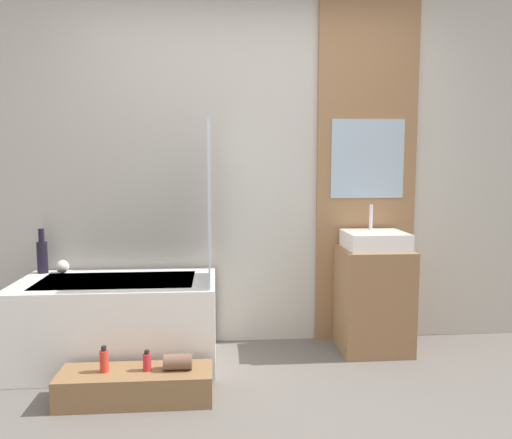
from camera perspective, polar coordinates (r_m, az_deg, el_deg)
The scene contains 12 objects.
wall_tiled_back at distance 3.73m, azimuth -0.55°, elevation 5.70°, with size 4.20×0.06×2.60m, color #B7B2A8.
wall_wood_accent at distance 3.83m, azimuth 12.53°, elevation 5.65°, with size 0.75×0.04×2.60m.
bathtub at distance 3.54m, azimuth -15.50°, elevation -11.19°, with size 1.30×0.71×0.57m.
glass_shower_screen at distance 3.24m, azimuth -5.34°, elevation 1.88°, with size 0.01×0.51×1.03m, color silver.
wooden_step_bench at distance 3.07m, azimuth -13.54°, elevation -17.96°, with size 0.87×0.29×0.18m, color olive.
vanity_cabinet at distance 3.73m, azimuth 13.27°, elevation -8.91°, with size 0.49×0.44×0.74m, color #8E6642.
sink at distance 3.64m, azimuth 13.44°, elevation -2.33°, with size 0.42×0.39×0.31m.
vase_tall_dark at distance 3.84m, azimuth -23.24°, elevation -3.75°, with size 0.07×0.07×0.32m.
vase_round_light at distance 3.81m, azimuth -21.25°, elevation -5.03°, with size 0.09×0.09×0.09m, color silver.
bottle_soap_primary at distance 3.04m, azimuth -16.96°, elevation -15.14°, with size 0.05×0.05×0.15m.
bottle_soap_secondary at distance 3.00m, azimuth -12.34°, elevation -15.56°, with size 0.05×0.05×0.12m.
towel_roll at distance 2.99m, azimuth -8.92°, elevation -15.77°, with size 0.09×0.09×0.16m, color brown.
Camera 1 is at (-0.25, -2.14, 1.34)m, focal length 35.00 mm.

